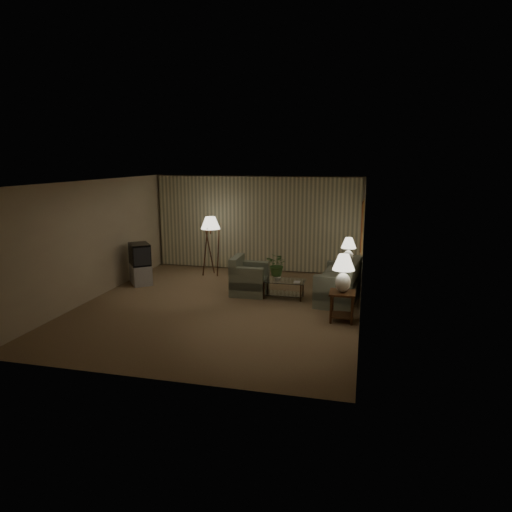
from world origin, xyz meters
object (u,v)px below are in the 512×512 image
Objects in this scene: crt_tv at (140,254)px; ottoman at (246,273)px; armchair at (250,279)px; floor_lamp at (211,245)px; sofa at (338,285)px; side_table_far at (348,271)px; table_lamp_near at (343,270)px; tv_cabinet at (141,274)px; table_lamp_far at (348,248)px; coffee_table at (284,286)px; side_table_near at (342,301)px; vase at (277,277)px.

crt_tv is 2.81m from ottoman.
floor_lamp reaches higher than armchair.
sofa is at bearing 48.68° from crt_tv.
side_table_far is 3.75m from floor_lamp.
side_table_far is 0.79× the size of table_lamp_near.
tv_cabinet is 1.62× the size of ottoman.
table_lamp_far is at bearing -1.06° from ottoman.
armchair is at bearing 171.26° from coffee_table.
side_table_near is 0.93× the size of table_lamp_far.
side_table_near is 1.99m from vase.
table_lamp_near reaches higher than table_lamp_far.
floor_lamp reaches higher than side_table_far.
table_lamp_near is 1.17× the size of table_lamp_far.
armchair is 2.72m from table_lamp_near.
side_table_near reaches higher than ottoman.
table_lamp_far is at bearing 44.12° from coffee_table.
armchair is 1.45× the size of side_table_near.
sofa is 10.78× the size of vase.
tv_cabinet is at bearing 174.50° from coffee_table.
side_table_near is 3.76m from ottoman.
side_table_far is (2.24, 1.22, 0.04)m from armchair.
vase is (3.66, -0.37, -0.27)m from crt_tv.
floor_lamp is (-3.56, 1.53, 0.49)m from sofa.
armchair is 1.10× the size of crt_tv.
side_table_far is 0.70× the size of tv_cabinet.
armchair is 2.97m from tv_cabinet.
side_table_far is 2.68m from table_lamp_near.
ottoman is (-0.41, 1.27, -0.18)m from armchair.
sofa is 3.91m from floor_lamp.
side_table_near is 0.79× the size of table_lamp_near.
coffee_table is at bearing -48.00° from ottoman.
table_lamp_far is 5.34m from tv_cabinet.
side_table_near is at bearing -37.78° from floor_lamp.
side_table_far is at bearing 90.00° from table_lamp_near.
armchair reaches higher than ottoman.
floor_lamp reaches higher than vase.
floor_lamp reaches higher than coffee_table.
side_table_near is 1.00× the size of side_table_far.
coffee_table is at bearing 46.20° from crt_tv.
armchair is at bearing 47.13° from tv_cabinet.
coffee_table is 1.87× the size of ottoman.
vase is at bearing 45.97° from tv_cabinet.
vase is at bearing -79.01° from sofa.
table_lamp_near is 1.43× the size of ottoman.
side_table_near is at bearing -39.03° from vase.
tv_cabinet is at bearing 174.27° from vase.
table_lamp_far reaches higher than coffee_table.
side_table_far reaches higher than ottoman.
armchair is 2.63m from table_lamp_far.
table_lamp_far is (0.15, 1.25, 0.62)m from sofa.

